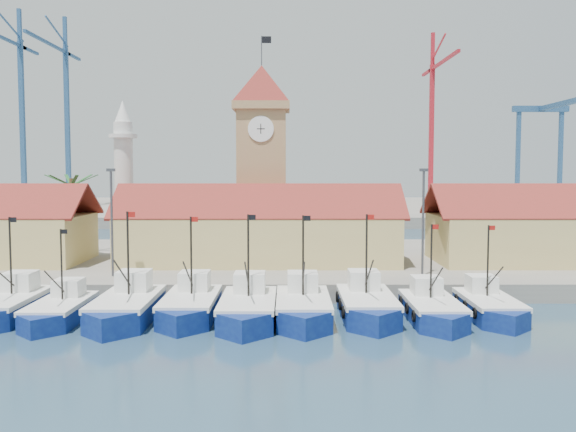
{
  "coord_description": "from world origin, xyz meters",
  "views": [
    {
      "loc": [
        2.64,
        -41.3,
        10.49
      ],
      "look_at": [
        2.72,
        18.0,
        6.12
      ],
      "focal_mm": 40.0,
      "sensor_mm": 36.0,
      "label": 1
    }
  ],
  "objects": [
    {
      "name": "boat_5",
      "position": [
        -0.05,
        1.85,
        0.8
      ],
      "size": [
        3.75,
        10.28,
        7.78
      ],
      "color": "navy",
      "rests_on": "ground"
    },
    {
      "name": "boat_6",
      "position": [
        3.76,
        2.33,
        0.79
      ],
      "size": [
        3.7,
        10.14,
        7.67
      ],
      "color": "navy",
      "rests_on": "ground"
    },
    {
      "name": "crane_blue_near",
      "position": [
        -48.22,
        106.57,
        26.0
      ],
      "size": [
        1.0,
        33.07,
        43.18
      ],
      "color": "#28507C",
      "rests_on": "terminal"
    },
    {
      "name": "minaret",
      "position": [
        -15.0,
        28.0,
        9.73
      ],
      "size": [
        3.0,
        3.0,
        16.3
      ],
      "color": "silver",
      "rests_on": "quay"
    },
    {
      "name": "crane_blue_far",
      "position": [
        -56.14,
        100.15,
        26.41
      ],
      "size": [
        1.0,
        35.98,
        43.49
      ],
      "color": "#28507C",
      "rests_on": "terminal"
    },
    {
      "name": "palm_tree",
      "position": [
        -20.0,
        26.0,
        6.25
      ],
      "size": [
        5.6,
        5.03,
        8.39
      ],
      "color": "brown",
      "rests_on": "quay"
    },
    {
      "name": "lamp_posts",
      "position": [
        0.5,
        12.0,
        6.48
      ],
      "size": [
        80.7,
        0.25,
        9.03
      ],
      "color": "#3F3F44",
      "rests_on": "quay"
    },
    {
      "name": "boat_2",
      "position": [
        -13.0,
        1.91,
        0.69
      ],
      "size": [
        3.24,
        8.87,
        6.71
      ],
      "color": "navy",
      "rests_on": "ground"
    },
    {
      "name": "quay",
      "position": [
        0.0,
        24.0,
        0.75
      ],
      "size": [
        140.0,
        32.0,
        1.5
      ],
      "primitive_type": "cube",
      "color": "gray",
      "rests_on": "ground"
    },
    {
      "name": "clock_tower",
      "position": [
        0.0,
        26.0,
        11.96
      ],
      "size": [
        5.8,
        5.8,
        22.7
      ],
      "color": "#A37953",
      "rests_on": "quay"
    },
    {
      "name": "boat_3",
      "position": [
        -8.49,
        2.21,
        0.82
      ],
      "size": [
        3.84,
        10.53,
        7.96
      ],
      "color": "navy",
      "rests_on": "ground"
    },
    {
      "name": "boat_1",
      "position": [
        -17.0,
        2.91,
        0.78
      ],
      "size": [
        3.62,
        9.93,
        7.51
      ],
      "color": "navy",
      "rests_on": "ground"
    },
    {
      "name": "boat_7",
      "position": [
        8.29,
        3.01,
        0.8
      ],
      "size": [
        3.71,
        10.18,
        7.7
      ],
      "color": "navy",
      "rests_on": "ground"
    },
    {
      "name": "gantry",
      "position": [
        62.0,
        106.65,
        20.04
      ],
      "size": [
        13.0,
        22.0,
        23.2
      ],
      "color": "#28507C",
      "rests_on": "terminal"
    },
    {
      "name": "boat_8",
      "position": [
        12.67,
        2.05,
        0.73
      ],
      "size": [
        3.4,
        9.31,
        7.05
      ],
      "color": "navy",
      "rests_on": "ground"
    },
    {
      "name": "hall_center",
      "position": [
        0.0,
        20.0,
        3.99
      ],
      "size": [
        27.04,
        10.13,
        7.61
      ],
      "color": "tan",
      "rests_on": "quay"
    },
    {
      "name": "terminal",
      "position": [
        0.0,
        110.0,
        1.0
      ],
      "size": [
        240.0,
        80.0,
        2.0
      ],
      "primitive_type": "cube",
      "color": "gray",
      "rests_on": "ground"
    },
    {
      "name": "boat_9",
      "position": [
        16.91,
        2.99,
        0.71
      ],
      "size": [
        3.32,
        9.1,
        6.88
      ],
      "color": "navy",
      "rests_on": "ground"
    },
    {
      "name": "ground",
      "position": [
        0.0,
        0.0,
        0.0
      ],
      "size": [
        400.0,
        400.0,
        0.0
      ],
      "primitive_type": "plane",
      "color": "#1D374E",
      "rests_on": "ground"
    },
    {
      "name": "crane_red_right",
      "position": [
        35.39,
        103.55,
        23.62
      ],
      "size": [
        1.0,
        32.4,
        38.99
      ],
      "color": "red",
      "rests_on": "terminal"
    },
    {
      "name": "boat_4",
      "position": [
        -4.18,
        2.96,
        0.78
      ],
      "size": [
        3.63,
        9.96,
        7.53
      ],
      "color": "navy",
      "rests_on": "ground"
    }
  ]
}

